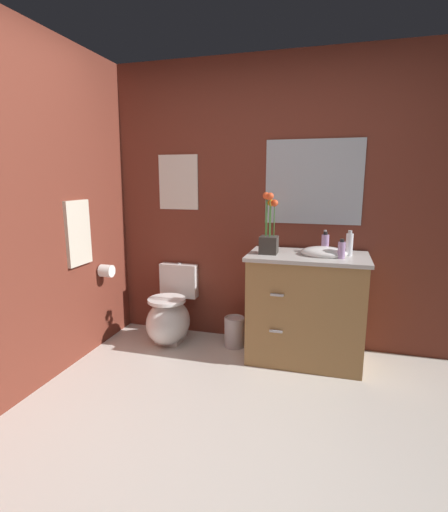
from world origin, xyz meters
TOP-DOWN VIEW (x-y plane):
  - ground_plane at (0.00, 0.00)m, footprint 9.38×9.38m
  - wall_back at (0.20, 1.79)m, footprint 4.38×0.05m
  - wall_left at (-1.43, 0.53)m, footprint 0.05×4.94m
  - toilet at (-0.83, 1.49)m, footprint 0.38×0.59m
  - vanity_cabinet at (0.39, 1.46)m, footprint 0.94×0.56m
  - flower_vase at (0.08, 1.42)m, footprint 0.14×0.14m
  - soap_bottle at (0.51, 1.56)m, footprint 0.06×0.06m
  - lotion_bottle at (0.64, 1.38)m, footprint 0.06×0.06m
  - hand_wash_bottle at (0.70, 1.51)m, footprint 0.06×0.06m
  - trash_bin at (-0.23, 1.54)m, footprint 0.18×0.18m
  - wall_poster at (-0.83, 1.76)m, footprint 0.38×0.01m
  - wall_mirror at (0.39, 1.76)m, footprint 0.80×0.01m
  - hanging_towel at (-1.39, 1.02)m, footprint 0.03×0.28m
  - toilet_paper_roll at (-1.34, 1.29)m, footprint 0.11×0.11m

SIDE VIEW (x-z plane):
  - ground_plane at x=0.00m, z-range 0.00..0.00m
  - trash_bin at x=-0.23m, z-range 0.00..0.27m
  - toilet at x=-0.83m, z-range -0.10..0.59m
  - vanity_cabinet at x=0.39m, z-range -0.08..0.99m
  - toilet_paper_roll at x=-1.34m, z-range 0.62..0.74m
  - lotion_bottle at x=0.64m, z-range 0.88..1.03m
  - soap_bottle at x=0.51m, z-range 0.88..1.06m
  - hand_wash_bottle at x=0.70m, z-range 0.88..1.08m
  - flower_vase at x=0.08m, z-range 0.81..1.30m
  - hanging_towel at x=-1.39m, z-range 0.79..1.31m
  - wall_back at x=0.20m, z-range 0.00..2.50m
  - wall_left at x=-1.43m, z-range 0.00..2.50m
  - wall_poster at x=-0.83m, z-range 1.20..1.69m
  - wall_mirror at x=0.39m, z-range 1.10..1.80m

